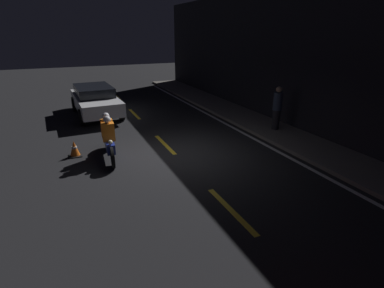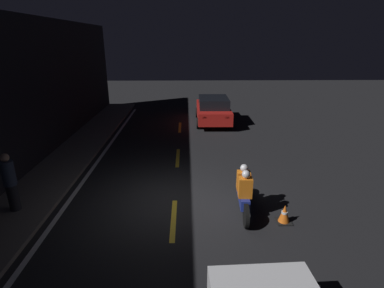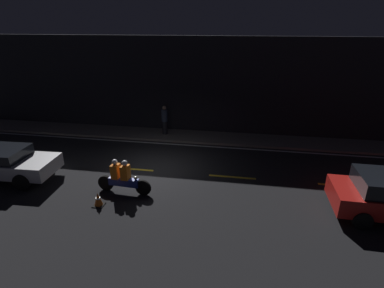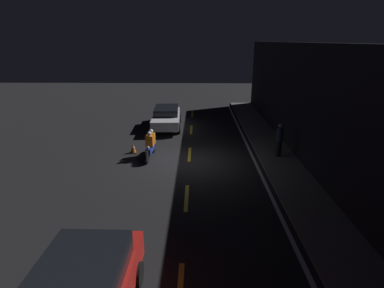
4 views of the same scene
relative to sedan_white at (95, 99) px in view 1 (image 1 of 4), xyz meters
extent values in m
plane|color=black|center=(6.06, 1.67, -0.74)|extent=(56.00, 56.00, 0.00)
cube|color=#605B56|center=(6.06, 6.06, -0.69)|extent=(28.00, 1.87, 0.12)
cube|color=black|center=(6.06, 7.14, 2.00)|extent=(28.00, 0.30, 5.48)
cube|color=gold|center=(-3.94, 1.67, -0.74)|extent=(2.00, 0.14, 0.01)
cube|color=gold|center=(0.56, 1.67, -0.74)|extent=(2.00, 0.14, 0.01)
cube|color=gold|center=(5.06, 1.67, -0.74)|extent=(2.00, 0.14, 0.01)
cube|color=gold|center=(9.56, 1.67, -0.74)|extent=(2.00, 0.14, 0.01)
cube|color=silver|center=(6.06, 4.87, -0.74)|extent=(25.20, 0.14, 0.01)
cube|color=silver|center=(0.06, 0.00, -0.11)|extent=(4.50, 1.91, 0.58)
cube|color=black|center=(-0.17, -0.01, 0.39)|extent=(2.50, 1.65, 0.42)
cube|color=red|center=(-2.15, 0.47, 0.04)|extent=(0.07, 0.20, 0.10)
cube|color=red|center=(-2.10, -0.65, 0.04)|extent=(0.07, 0.20, 0.10)
cylinder|color=black|center=(1.39, 0.90, -0.40)|extent=(0.70, 0.21, 0.69)
cylinder|color=black|center=(1.46, -0.78, -0.40)|extent=(0.70, 0.21, 0.69)
cylinder|color=black|center=(-1.35, 0.78, -0.40)|extent=(0.70, 0.21, 0.69)
cylinder|color=black|center=(-1.28, -0.90, -0.40)|extent=(0.70, 0.21, 0.69)
cylinder|color=black|center=(6.26, -0.32, -0.43)|extent=(0.63, 0.12, 0.63)
cylinder|color=black|center=(4.70, -0.22, -0.43)|extent=(0.63, 0.14, 0.63)
cube|color=navy|center=(5.48, -0.27, -0.28)|extent=(1.20, 0.32, 0.30)
sphere|color=#F2EABF|center=(5.98, -0.31, -0.05)|extent=(0.14, 0.14, 0.14)
cube|color=orange|center=(5.58, -0.28, 0.14)|extent=(0.30, 0.38, 0.55)
sphere|color=silver|center=(5.58, -0.28, 0.53)|extent=(0.22, 0.22, 0.22)
cube|color=orange|center=(5.18, -0.25, 0.14)|extent=(0.30, 0.38, 0.55)
sphere|color=silver|center=(5.18, -0.25, 0.53)|extent=(0.22, 0.22, 0.22)
cube|color=black|center=(4.88, -1.28, -0.73)|extent=(0.39, 0.39, 0.03)
cone|color=orange|center=(4.88, -1.28, -0.47)|extent=(0.30, 0.30, 0.48)
cylinder|color=white|center=(4.88, -1.28, -0.45)|extent=(0.17, 0.17, 0.06)
cylinder|color=black|center=(5.47, 6.10, -0.24)|extent=(0.28, 0.28, 0.77)
cylinder|color=#2D384C|center=(5.47, 6.10, 0.48)|extent=(0.34, 0.34, 0.68)
sphere|color=tan|center=(5.47, 6.10, 0.93)|extent=(0.22, 0.22, 0.22)
camera|label=1|loc=(14.42, -1.42, 2.98)|focal=28.00mm
camera|label=2|loc=(-1.93, 1.31, 3.88)|focal=28.00mm
camera|label=3|loc=(9.74, -9.78, 5.41)|focal=28.00mm
camera|label=4|loc=(19.48, 2.05, 4.84)|focal=28.00mm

